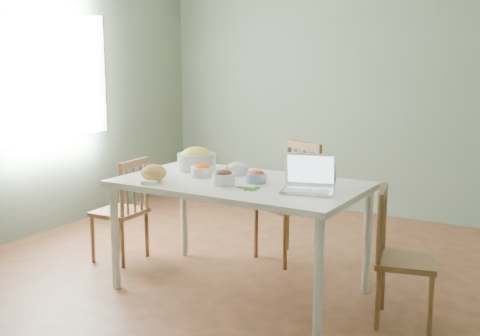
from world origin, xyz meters
The scene contains 19 objects.
floor centered at (0.00, 0.00, 0.00)m, with size 5.00×5.00×0.00m, color #472C1D.
wall_back centered at (0.00, 2.50, 1.35)m, with size 5.00×0.00×2.70m, color #596A53.
wall_left centered at (-2.50, 0.00, 1.35)m, with size 0.00×5.00×2.70m, color #596A53.
window_left centered at (-2.48, 0.30, 1.50)m, with size 0.04×1.60×1.20m, color white.
dining_table centered at (-0.08, -0.12, 0.41)m, with size 1.76×0.99×0.82m, color white, non-canonical shape.
chair_far centered at (-0.10, 0.68, 0.50)m, with size 0.44×0.42×0.99m, color brown, non-canonical shape.
chair_left centered at (-1.31, -0.05, 0.44)m, with size 0.39×0.37×0.87m, color brown, non-canonical shape.
chair_right centered at (1.13, -0.05, 0.45)m, with size 0.39×0.38×0.89m, color brown, non-canonical shape.
bread_boule centered at (-0.63, -0.42, 0.88)m, with size 0.19×0.19×0.12m, color #C68F43.
butter_stick centered at (-0.57, -0.55, 0.84)m, with size 0.11×0.03×0.03m, color white.
bowl_squash centered at (-0.61, 0.09, 0.91)m, with size 0.30×0.30×0.17m, color gold, non-canonical shape.
bowl_carrot centered at (-0.42, -0.10, 0.87)m, with size 0.17×0.17×0.09m, color #D86500, non-canonical shape.
bowl_onion centered at (-0.23, 0.09, 0.87)m, with size 0.17×0.17×0.09m, color white, non-canonical shape.
bowl_mushroom centered at (-0.12, -0.28, 0.88)m, with size 0.16×0.16×0.11m, color #3E190E, non-canonical shape.
bowl_redpep centered at (0.03, -0.08, 0.87)m, with size 0.15×0.15×0.09m, color #BE3A1F, non-canonical shape.
bowl_broccoli centered at (0.25, 0.17, 0.87)m, with size 0.15×0.15×0.09m, color #103707, non-canonical shape.
flatbread centered at (0.26, 0.26, 0.83)m, with size 0.21×0.21×0.02m, color #DDB989.
basil_bunch centered at (0.08, -0.29, 0.84)m, with size 0.19×0.19×0.02m, color #216217, non-canonical shape.
laptop centered at (0.48, -0.18, 0.95)m, with size 0.35×0.29×0.24m, color silver, non-canonical shape.
Camera 1 is at (2.19, -3.89, 1.77)m, focal length 46.85 mm.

